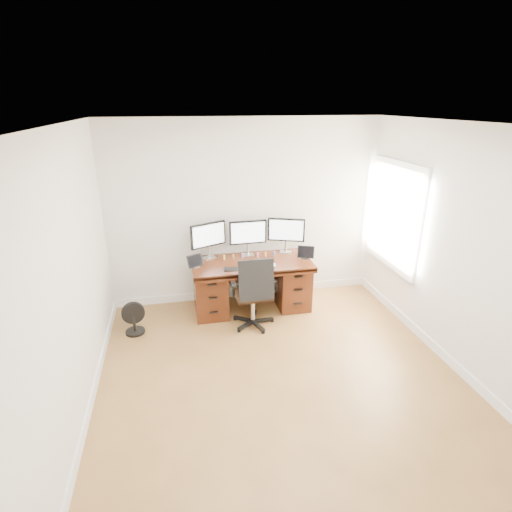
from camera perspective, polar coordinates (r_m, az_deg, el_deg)
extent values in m
plane|color=olive|center=(4.56, 4.09, -18.11)|extent=(4.50, 4.50, 0.00)
cube|color=silver|center=(5.92, -1.51, 6.19)|extent=(4.00, 0.10, 2.70)
cube|color=silver|center=(4.79, 28.25, -0.12)|extent=(0.10, 4.50, 2.70)
cube|color=white|center=(5.91, 19.12, 5.50)|extent=(0.04, 1.30, 1.50)
cube|color=white|center=(5.90, 18.95, 5.49)|extent=(0.01, 1.15, 1.35)
cube|color=#411B0D|center=(5.70, -0.62, -1.04)|extent=(1.70, 0.80, 0.05)
cube|color=#411B0D|center=(5.81, -6.55, -4.81)|extent=(0.45, 0.70, 0.70)
cube|color=#411B0D|center=(6.02, 5.01, -3.78)|extent=(0.45, 0.70, 0.70)
cube|color=black|center=(6.06, -1.17, -1.95)|extent=(0.74, 0.03, 0.40)
cylinder|color=black|center=(5.60, -0.45, -9.34)|extent=(0.55, 0.55, 0.08)
cylinder|color=silver|center=(5.48, -0.46, -7.22)|extent=(0.06, 0.06, 0.39)
cube|color=black|center=(5.39, -0.46, -5.38)|extent=(0.48, 0.46, 0.07)
cube|color=black|center=(5.07, 0.03, -3.47)|extent=(0.45, 0.05, 0.54)
cube|color=black|center=(5.27, -3.30, -3.93)|extent=(0.06, 0.24, 0.03)
cube|color=black|center=(5.37, 2.31, -3.42)|extent=(0.06, 0.24, 0.03)
cylinder|color=black|center=(5.66, -16.86, -10.29)|extent=(0.26, 0.26, 0.03)
cylinder|color=black|center=(5.59, -16.99, -9.22)|extent=(0.04, 0.04, 0.21)
cylinder|color=black|center=(5.52, -17.16, -7.86)|extent=(0.30, 0.11, 0.30)
cube|color=silver|center=(5.87, -6.71, -0.22)|extent=(0.22, 0.20, 0.01)
cylinder|color=silver|center=(5.83, -6.74, 0.55)|extent=(0.04, 0.04, 0.18)
cube|color=black|center=(5.75, -6.86, 3.03)|extent=(0.52, 0.25, 0.35)
cube|color=white|center=(5.73, -6.76, 2.98)|extent=(0.46, 0.20, 0.30)
cube|color=silver|center=(5.94, -1.13, 0.20)|extent=(0.18, 0.15, 0.01)
cylinder|color=silver|center=(5.91, -1.14, 0.97)|extent=(0.04, 0.04, 0.18)
cube|color=black|center=(5.82, -1.16, 3.41)|extent=(0.55, 0.05, 0.35)
cube|color=white|center=(5.80, -1.12, 3.36)|extent=(0.50, 0.02, 0.30)
cube|color=silver|center=(6.07, 4.26, 0.60)|extent=(0.22, 0.19, 0.01)
cylinder|color=silver|center=(6.04, 4.28, 1.36)|extent=(0.04, 0.04, 0.18)
cube|color=black|center=(5.95, 4.35, 3.76)|extent=(0.53, 0.23, 0.35)
cube|color=white|center=(5.93, 4.33, 3.70)|extent=(0.47, 0.18, 0.30)
cube|color=silver|center=(5.56, -8.63, -1.57)|extent=(0.13, 0.12, 0.01)
cube|color=black|center=(5.52, -8.68, -0.67)|extent=(0.24, 0.18, 0.17)
cube|color=silver|center=(5.84, 7.12, -0.32)|extent=(0.12, 0.11, 0.01)
cube|color=black|center=(5.81, 7.16, 0.54)|extent=(0.25, 0.15, 0.17)
cube|color=white|center=(5.56, -0.63, -1.28)|extent=(0.30, 0.17, 0.01)
cube|color=silver|center=(5.56, 2.19, -1.30)|extent=(0.14, 0.14, 0.01)
cube|color=black|center=(5.44, -3.49, -1.89)|extent=(0.23, 0.16, 0.01)
cube|color=black|center=(5.66, -0.20, -0.89)|extent=(0.13, 0.08, 0.01)
cylinder|color=#D2D168|center=(5.77, -4.54, -0.31)|extent=(0.03, 0.03, 0.05)
sphere|color=#D2D168|center=(5.75, -4.55, 0.02)|extent=(0.03, 0.03, 0.03)
cylinder|color=olive|center=(5.78, -3.26, -0.21)|extent=(0.03, 0.03, 0.05)
sphere|color=olive|center=(5.77, -3.27, 0.11)|extent=(0.03, 0.03, 0.03)
cylinder|color=#A261CA|center=(5.80, -1.94, -0.11)|extent=(0.03, 0.03, 0.05)
sphere|color=#A261CA|center=(5.79, -1.95, 0.21)|extent=(0.03, 0.03, 0.03)
cylinder|color=pink|center=(5.84, 0.25, 0.05)|extent=(0.03, 0.03, 0.05)
sphere|color=pink|center=(5.83, 0.25, 0.38)|extent=(0.03, 0.03, 0.03)
cylinder|color=#E67854|center=(5.87, 1.38, 0.14)|extent=(0.03, 0.03, 0.05)
sphere|color=#E67854|center=(5.86, 1.39, 0.46)|extent=(0.03, 0.03, 0.03)
cylinder|color=#6C84EB|center=(5.90, 2.63, 0.23)|extent=(0.03, 0.03, 0.05)
sphere|color=#6C84EB|center=(5.89, 2.64, 0.56)|extent=(0.03, 0.03, 0.03)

